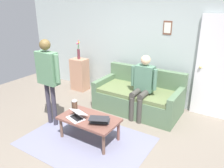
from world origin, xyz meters
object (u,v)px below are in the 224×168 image
couch (139,97)px  coffee_table (89,120)px  laptop_center (77,116)px  person_standing (48,72)px  french_press (75,106)px  flower_vase (79,52)px  interior_door (218,69)px  laptop_left (100,120)px  side_shelf (80,74)px  person_seated (143,83)px

couch → coffee_table: bearing=80.9°
coffee_table → laptop_center: laptop_center is taller
laptop_center → person_standing: size_ratio=0.22×
french_press → flower_vase: bearing=-52.1°
couch → laptop_center: couch is taller
interior_door → french_press: 2.82m
coffee_table → person_standing: size_ratio=0.61×
laptop_left → side_shelf: bearing=-42.6°
couch → laptop_left: bearing=90.1°
flower_vase → person_standing: bearing=113.0°
french_press → couch: bearing=-112.1°
laptop_left → person_seated: 1.29m
couch → coffee_table: size_ratio=1.77×
coffee_table → person_standing: bearing=-1.2°
interior_door → couch: (1.40, 0.54, -0.72)m
flower_vase → couch: bearing=172.3°
laptop_left → laptop_center: bearing=13.9°
interior_door → laptop_left: (1.39, 2.01, -0.58)m
french_press → side_shelf: 2.11m
side_shelf → laptop_left: bearing=137.4°
coffee_table → french_press: 0.38m
side_shelf → person_standing: person_standing is taller
french_press → person_seated: person_seated is taller
laptop_left → person_seated: bearing=-98.1°
coffee_table → side_shelf: side_shelf is taller
laptop_center → french_press: bearing=-42.1°
coffee_table → person_seated: bearing=-108.5°
laptop_center → side_shelf: 2.34m
coffee_table → person_seated: (-0.41, -1.22, 0.37)m
couch → interior_door: bearing=-158.8°
flower_vase → person_seated: 2.12m
flower_vase → french_press: bearing=127.9°
person_standing → french_press: bearing=-178.1°
interior_door → side_shelf: (3.26, 0.29, -0.60)m
interior_door → person_standing: (2.55, 1.97, 0.03)m
laptop_left → side_shelf: size_ratio=0.49×
interior_door → side_shelf: interior_door is taller
flower_vase → side_shelf: bearing=132.3°
interior_door → side_shelf: size_ratio=2.42×
laptop_left → person_standing: size_ratio=0.25×
flower_vase → laptop_left: bearing=137.3°
side_shelf → person_standing: bearing=113.0°
couch → flower_vase: size_ratio=3.69×
couch → person_standing: size_ratio=1.09×
laptop_left → french_press: bearing=-5.7°
laptop_left → person_standing: 1.31m
flower_vase → person_seated: (-2.05, 0.48, -0.30)m
interior_door → flower_vase: (3.26, 0.29, 0.01)m
interior_door → coffee_table: 2.66m
laptop_center → person_seated: size_ratio=0.28×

